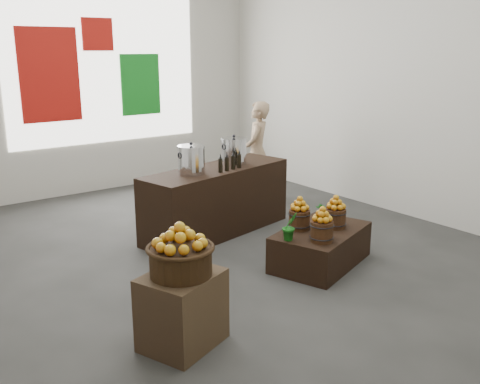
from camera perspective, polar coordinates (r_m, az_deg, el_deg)
ground at (r=6.24m, az=-2.71°, el=-6.47°), size 7.00×7.00×0.00m
back_wall at (r=8.92m, az=-16.04°, el=12.66°), size 6.00×0.04×4.00m
back_opening at (r=9.02m, az=-14.18°, el=12.81°), size 3.20×0.02×2.40m
deco_red_left at (r=8.70m, az=-19.66°, el=11.67°), size 0.90×0.04×1.40m
deco_green_right at (r=9.28m, az=-10.57°, el=11.20°), size 0.70×0.04×1.00m
deco_red_upper at (r=8.97m, az=-14.97°, el=15.95°), size 0.50×0.04×0.50m
crate at (r=4.33m, az=-6.18°, el=-12.38°), size 0.74×0.67×0.60m
wicker_basket at (r=4.16m, az=-6.34°, el=-7.36°), size 0.48×0.48×0.22m
apples_in_basket at (r=4.08m, az=-6.43°, el=-4.63°), size 0.38×0.38×0.20m
display_table at (r=5.92m, az=8.60°, el=-5.80°), size 1.31×1.03×0.40m
apple_bucket_front_left at (r=5.48m, az=8.71°, el=-4.18°), size 0.23×0.23×0.21m
apples_in_bucket_front_left at (r=5.42m, az=8.79°, el=-2.36°), size 0.17×0.17×0.15m
apple_bucket_front_right at (r=5.92m, az=10.11°, el=-2.77°), size 0.23×0.23×0.21m
apples_in_bucket_front_right at (r=5.86m, az=10.20°, el=-1.08°), size 0.17×0.17×0.15m
apple_bucket_rear at (r=5.81m, az=6.35°, el=-2.95°), size 0.23×0.23×0.21m
apples_in_bucket_rear at (r=5.76m, az=6.40°, el=-1.22°), size 0.17×0.17×0.15m
herb_garnish_right at (r=6.13m, az=9.03°, el=-1.91°), size 0.28×0.26×0.24m
herb_garnish_left at (r=5.46m, az=5.34°, el=-3.66°), size 0.17×0.14×0.29m
counter at (r=6.79m, az=-2.50°, el=-0.91°), size 2.16×1.05×0.85m
stock_pot_left at (r=6.36m, az=-5.21°, el=3.36°), size 0.32×0.32×0.32m
stock_pot_center at (r=6.89m, az=-0.66°, el=4.33°), size 0.32×0.32×0.32m
oil_cruets at (r=6.52m, az=-1.25°, el=3.33°), size 0.31×0.11×0.23m
shopper at (r=8.21m, az=1.85°, el=4.35°), size 0.66×0.64×1.52m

